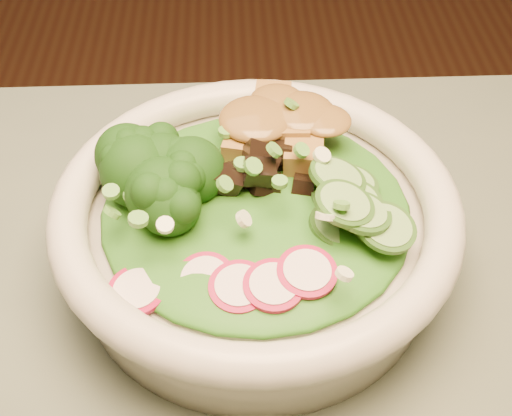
{
  "coord_description": "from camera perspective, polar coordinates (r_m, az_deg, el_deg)",
  "views": [
    {
      "loc": [
        -0.02,
        -0.21,
        1.17
      ],
      "look_at": [
        -0.01,
        0.15,
        0.81
      ],
      "focal_mm": 50.0,
      "sensor_mm": 36.0,
      "label": 1
    }
  ],
  "objects": [
    {
      "name": "mushroom_heap",
      "position": [
        0.51,
        0.29,
        2.39
      ],
      "size": [
        0.1,
        0.1,
        0.04
      ],
      "primitive_type": null,
      "rotation": [
        0.0,
        0.0,
        -0.29
      ],
      "color": "black",
      "rests_on": "salad_bowl"
    },
    {
      "name": "peanut_sauce",
      "position": [
        0.54,
        1.62,
        7.19
      ],
      "size": [
        0.08,
        0.06,
        0.02
      ],
      "primitive_type": "ellipsoid",
      "color": "brown",
      "rests_on": "tofu_cubes"
    },
    {
      "name": "broccoli_florets",
      "position": [
        0.51,
        -7.62,
        2.38
      ],
      "size": [
        0.11,
        0.1,
        0.05
      ],
      "primitive_type": null,
      "rotation": [
        0.0,
        0.0,
        -0.29
      ],
      "color": "black",
      "rests_on": "salad_bowl"
    },
    {
      "name": "tofu_cubes",
      "position": [
        0.55,
        1.59,
        6.02
      ],
      "size": [
        0.11,
        0.09,
        0.04
      ],
      "primitive_type": null,
      "rotation": [
        0.0,
        0.0,
        -0.29
      ],
      "color": "olive",
      "rests_on": "salad_bowl"
    },
    {
      "name": "lettuce_bed",
      "position": [
        0.51,
        -0.0,
        0.08
      ],
      "size": [
        0.22,
        0.22,
        0.03
      ],
      "primitive_type": "ellipsoid",
      "color": "#1B5912",
      "rests_on": "salad_bowl"
    },
    {
      "name": "salad_bowl",
      "position": [
        0.53,
        0.0,
        -1.63
      ],
      "size": [
        0.3,
        0.3,
        0.08
      ],
      "rotation": [
        0.0,
        0.0,
        -0.29
      ],
      "color": "beige",
      "rests_on": "dining_table"
    },
    {
      "name": "radish_slices",
      "position": [
        0.46,
        -1.38,
        -5.81
      ],
      "size": [
        0.13,
        0.08,
        0.02
      ],
      "primitive_type": null,
      "rotation": [
        0.0,
        0.0,
        -0.29
      ],
      "color": "maroon",
      "rests_on": "salad_bowl"
    },
    {
      "name": "scallion_garnish",
      "position": [
        0.49,
        -0.0,
        2.31
      ],
      "size": [
        0.21,
        0.21,
        0.03
      ],
      "primitive_type": null,
      "color": "#549D37",
      "rests_on": "salad_bowl"
    },
    {
      "name": "cucumber_slices",
      "position": [
        0.5,
        8.09,
        -0.04
      ],
      "size": [
        0.1,
        0.1,
        0.04
      ],
      "primitive_type": null,
      "rotation": [
        0.0,
        0.0,
        -0.29
      ],
      "color": "#80B665",
      "rests_on": "salad_bowl"
    }
  ]
}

